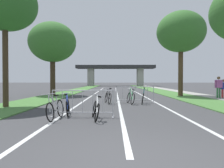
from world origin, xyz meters
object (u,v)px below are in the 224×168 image
Objects in this scene: tree_right_cypress_far at (181,32)px; bicycle_green_1 at (131,98)px; tree_left_maple_mid at (53,43)px; pedestrian_waiting at (219,85)px; tree_left_oak_mid at (5,4)px; bicycle_black_3 at (108,97)px; bicycle_blue_0 at (68,106)px; crowd_barrier_second at (135,95)px; crowd_barrier_nearest at (83,104)px; bicycle_white_2 at (96,110)px; pedestrian_strolling at (223,87)px; bicycle_silver_5 at (55,109)px; bicycle_teal_4 at (143,98)px.

tree_right_cypress_far is 9.55m from bicycle_green_1.
bicycle_green_1 is at bearing -129.26° from tree_right_cypress_far.
pedestrian_waiting is at bearing -14.59° from tree_left_maple_mid.
tree_right_cypress_far is at bearing 34.34° from tree_left_oak_mid.
pedestrian_waiting reaches higher than bicycle_green_1.
bicycle_green_1 is 0.97× the size of bicycle_black_3.
crowd_barrier_second is at bearing 44.82° from bicycle_blue_0.
bicycle_green_1 is at bearing 44.33° from bicycle_blue_0.
tree_left_maple_mid is at bearing 91.59° from tree_left_oak_mid.
tree_left_maple_mid is 2.87× the size of crowd_barrier_nearest.
bicycle_white_2 reaches higher than bicycle_blue_0.
bicycle_black_3 reaches higher than bicycle_white_2.
bicycle_black_3 is (0.28, 5.17, 0.02)m from bicycle_white_2.
bicycle_blue_0 is 1.09× the size of pedestrian_strolling.
bicycle_black_3 is (0.84, 4.70, -0.15)m from crowd_barrier_nearest.
bicycle_blue_0 is 1.00m from bicycle_silver_5.
tree_left_oak_mid is 7.10m from crowd_barrier_nearest.
crowd_barrier_second is 1.50× the size of bicycle_white_2.
crowd_barrier_nearest is (-7.22, -10.67, -5.25)m from tree_right_cypress_far.
tree_left_oak_mid reaches higher than bicycle_blue_0.
pedestrian_strolling is at bearing 37.19° from bicycle_teal_4.
crowd_barrier_second is at bearing 59.43° from bicycle_white_2.
bicycle_green_1 is (6.66, 1.86, -4.98)m from tree_left_oak_mid.
tree_left_oak_mid is 4.48× the size of pedestrian_strolling.
pedestrian_waiting is at bearing 40.79° from crowd_barrier_nearest.
bicycle_white_2 is at bearing 38.52° from pedestrian_waiting.
tree_right_cypress_far is 4.39× the size of pedestrian_waiting.
bicycle_silver_5 is (-3.90, -5.04, -0.00)m from bicycle_teal_4.
crowd_barrier_second is 1.48× the size of bicycle_blue_0.
crowd_barrier_second is 5.61m from bicycle_blue_0.
pedestrian_waiting is at bearing -135.88° from bicycle_silver_5.
bicycle_black_3 is at bearing 15.78° from pedestrian_waiting.
tree_left_maple_mid is 13.52m from bicycle_silver_5.
bicycle_green_1 is at bearing 36.95° from pedestrian_strolling.
bicycle_teal_4 is (3.67, 4.07, 0.03)m from bicycle_blue_0.
tree_left_maple_mid is 10.78m from crowd_barrier_second.
tree_left_maple_mid is 4.20× the size of bicycle_green_1.
bicycle_teal_4 reaches higher than bicycle_blue_0.
bicycle_teal_4 is (2.42, 5.06, 0.02)m from bicycle_white_2.
tree_left_maple_mid is at bearing 146.61° from bicycle_teal_4.
tree_right_cypress_far is 4.52× the size of bicycle_silver_5.
pedestrian_strolling reaches higher than bicycle_black_3.
bicycle_black_3 is at bearing 75.99° from bicycle_white_2.
pedestrian_strolling is (8.91, 3.47, 0.55)m from bicycle_black_3.
pedestrian_strolling is (10.44, 7.65, 0.57)m from bicycle_blue_0.
tree_left_maple_mid is 4.09× the size of bicycle_black_3.
tree_left_oak_mid reaches higher than bicycle_white_2.
bicycle_teal_4 is at bearing -123.26° from bicycle_silver_5.
crowd_barrier_nearest reaches higher than bicycle_silver_5.
tree_left_maple_mid reaches higher than bicycle_blue_0.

